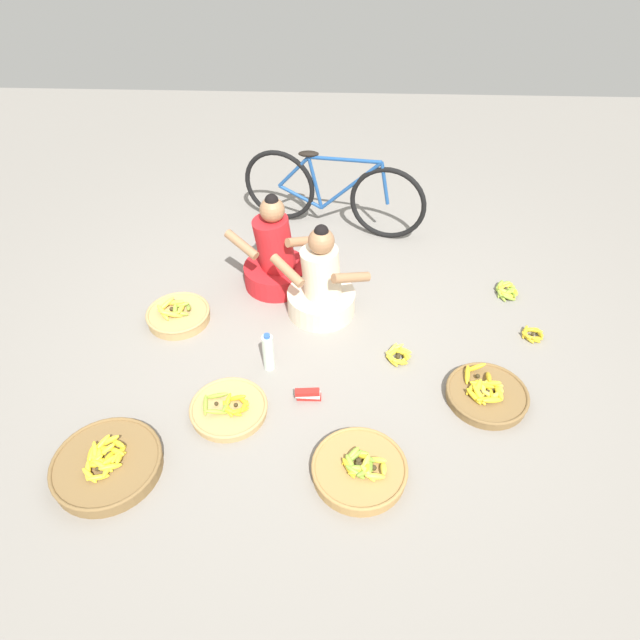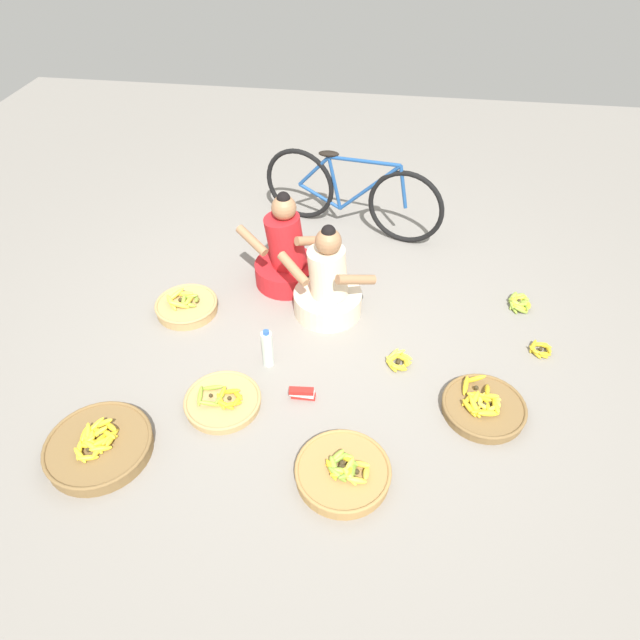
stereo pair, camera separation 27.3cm
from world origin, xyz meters
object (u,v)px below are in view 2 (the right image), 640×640
(vendor_woman_behind, at_px, (286,255))
(banana_basket_mid_left, at_px, (99,446))
(banana_basket_back_left, at_px, (223,401))
(packet_carton_stack, at_px, (302,393))
(banana_basket_front_left, at_px, (186,306))
(banana_basket_front_right, at_px, (483,406))
(banana_basket_front_center, at_px, (343,472))
(loose_bananas_near_vendor, at_px, (519,303))
(loose_bananas_back_right, at_px, (399,361))
(water_bottle, at_px, (267,349))
(bicycle_leaning, at_px, (351,194))
(vendor_woman_front, at_px, (328,286))
(loose_bananas_near_bicycle, at_px, (541,349))

(vendor_woman_behind, height_order, banana_basket_mid_left, vendor_woman_behind)
(banana_basket_back_left, distance_m, packet_carton_stack, 0.52)
(banana_basket_front_left, height_order, banana_basket_front_right, banana_basket_front_left)
(vendor_woman_behind, xyz_separation_m, banana_basket_mid_left, (-0.81, -1.80, -0.21))
(banana_basket_front_left, distance_m, banana_basket_front_right, 2.30)
(banana_basket_front_center, bearing_deg, loose_bananas_near_vendor, 55.03)
(banana_basket_front_right, relative_size, packet_carton_stack, 3.11)
(loose_bananas_back_right, bearing_deg, banana_basket_front_left, 168.36)
(banana_basket_front_right, distance_m, banana_basket_front_center, 1.03)
(banana_basket_front_left, distance_m, banana_basket_front_center, 1.88)
(vendor_woman_behind, xyz_separation_m, banana_basket_back_left, (-0.17, -1.35, -0.22))
(vendor_woman_behind, relative_size, banana_basket_front_right, 1.52)
(banana_basket_mid_left, xyz_separation_m, packet_carton_stack, (1.13, 0.58, -0.01))
(water_bottle, height_order, packet_carton_stack, water_bottle)
(bicycle_leaning, height_order, water_bottle, bicycle_leaning)
(banana_basket_front_center, bearing_deg, banana_basket_mid_left, -178.85)
(water_bottle, bearing_deg, vendor_woman_behind, 92.57)
(vendor_woman_front, distance_m, banana_basket_front_right, 1.41)
(loose_bananas_near_bicycle, distance_m, loose_bananas_near_vendor, 0.51)
(vendor_woman_front, xyz_separation_m, water_bottle, (-0.34, -0.61, -0.10))
(bicycle_leaning, xyz_separation_m, banana_basket_mid_left, (-1.23, -2.68, -0.30))
(banana_basket_front_center, distance_m, loose_bananas_near_vendor, 2.10)
(loose_bananas_back_right, relative_size, water_bottle, 0.71)
(vendor_woman_front, height_order, banana_basket_front_center, vendor_woman_front)
(banana_basket_mid_left, bearing_deg, water_bottle, 45.29)
(loose_bananas_back_right, distance_m, water_bottle, 0.92)
(bicycle_leaning, bearing_deg, banana_basket_back_left, -105.06)
(banana_basket_mid_left, relative_size, loose_bananas_near_bicycle, 3.48)
(bicycle_leaning, bearing_deg, water_bottle, -101.90)
(vendor_woman_front, relative_size, banana_basket_front_left, 1.62)
(banana_basket_front_left, bearing_deg, loose_bananas_back_right, -11.64)
(banana_basket_mid_left, bearing_deg, banana_basket_front_left, 85.44)
(vendor_woman_front, bearing_deg, vendor_woman_behind, 138.90)
(bicycle_leaning, relative_size, banana_basket_mid_left, 2.59)
(loose_bananas_near_vendor, bearing_deg, loose_bananas_near_bicycle, -80.27)
(banana_basket_front_right, distance_m, packet_carton_stack, 1.17)
(bicycle_leaning, distance_m, banana_basket_front_right, 2.32)
(vendor_woman_behind, distance_m, loose_bananas_back_right, 1.27)
(vendor_woman_behind, height_order, banana_basket_front_right, vendor_woman_behind)
(packet_carton_stack, bearing_deg, banana_basket_front_left, 144.30)
(banana_basket_back_left, relative_size, loose_bananas_near_bicycle, 2.74)
(loose_bananas_near_vendor, height_order, packet_carton_stack, packet_carton_stack)
(banana_basket_front_center, xyz_separation_m, loose_bananas_near_bicycle, (1.29, 1.21, -0.03))
(bicycle_leaning, relative_size, loose_bananas_back_right, 7.44)
(vendor_woman_front, distance_m, vendor_woman_behind, 0.50)
(banana_basket_mid_left, xyz_separation_m, loose_bananas_near_vendor, (2.67, 1.75, -0.03))
(banana_basket_front_left, bearing_deg, packet_carton_stack, -35.70)
(banana_basket_front_right, relative_size, loose_bananas_back_right, 2.42)
(vendor_woman_front, relative_size, banana_basket_back_left, 1.54)
(bicycle_leaning, xyz_separation_m, loose_bananas_back_right, (0.52, -1.69, -0.33))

